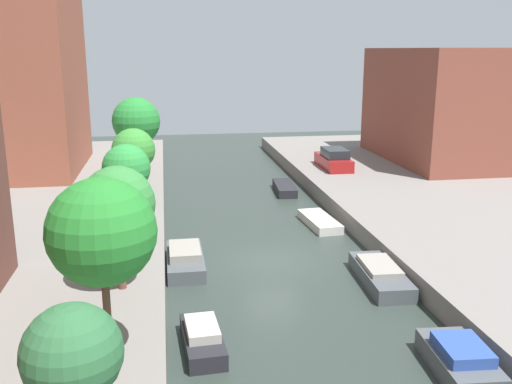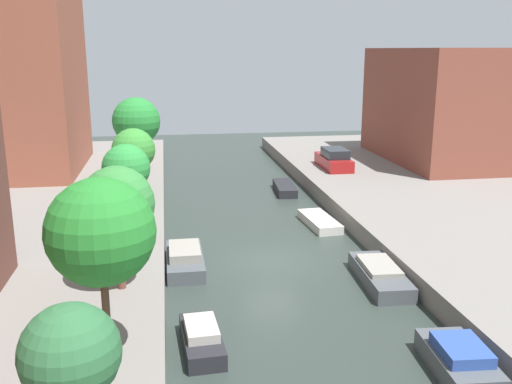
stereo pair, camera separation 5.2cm
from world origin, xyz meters
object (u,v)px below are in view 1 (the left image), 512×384
Objects in this scene: street_tree_5 at (136,121)px; moored_boat_right_2 at (380,275)px; low_block_right at (452,105)px; street_tree_1 at (102,232)px; street_tree_3 at (126,169)px; street_tree_4 at (133,150)px; moored_boat_right_1 at (460,360)px; moored_boat_left_1 at (202,338)px; parked_car at (334,160)px; moored_boat_left_2 at (185,259)px; street_tree_2 at (117,204)px; moored_boat_right_3 at (320,221)px; street_tree_0 at (72,355)px; moored_boat_right_4 at (285,188)px.

moored_boat_right_2 is (10.68, -15.83, -4.84)m from street_tree_5.
low_block_right is 36.77m from street_tree_1.
street_tree_3 reaches higher than street_tree_4.
low_block_right is at bearing 63.36° from moored_boat_right_1.
moored_boat_left_1 is at bearing -151.36° from moored_boat_right_2.
moored_boat_left_2 is at bearing -126.46° from parked_car.
moored_boat_right_1 is at bearing -29.42° from street_tree_2.
moored_boat_left_2 is 1.26× the size of moored_boat_right_1.
low_block_right is 25.12m from street_tree_5.
moored_boat_right_2 is at bearing 30.72° from street_tree_1.
street_tree_1 is 10.74m from moored_boat_left_2.
street_tree_2 reaches higher than street_tree_3.
street_tree_2 reaches higher than moored_boat_right_2.
street_tree_5 reaches higher than moored_boat_right_3.
moored_boat_right_3 is at bearing -138.41° from low_block_right.
moored_boat_left_1 is 9.00m from moored_boat_right_2.
street_tree_0 is 1.28× the size of moored_boat_right_1.
moored_boat_right_4 is (7.45, 13.17, -0.14)m from moored_boat_left_2.
street_tree_2 is 11.43m from moored_boat_right_2.
street_tree_5 is (0.00, 16.96, 0.93)m from street_tree_2.
street_tree_1 is 1.18× the size of street_tree_3.
street_tree_2 reaches higher than moored_boat_right_1.
moored_boat_right_4 is at bearing 91.38° from moored_boat_right_1.
street_tree_3 is 1.15× the size of moored_boat_right_3.
moored_boat_right_4 is at bearing 66.26° from street_tree_1.
street_tree_4 is 0.76× the size of street_tree_5.
moored_boat_right_2 is at bearing -22.78° from street_tree_3.
street_tree_1 is 1.36× the size of moored_boat_right_3.
street_tree_2 reaches higher than parked_car.
street_tree_3 is 0.79× the size of street_tree_5.
street_tree_5 is (-24.58, -5.17, -0.20)m from low_block_right.
moored_boat_left_1 is at bearing -79.77° from street_tree_4.
street_tree_5 is 15.13m from parked_car.
moored_boat_left_1 reaches higher than moored_boat_right_3.
low_block_right reaches higher than street_tree_0.
moored_boat_left_2 is 9.39m from moored_boat_right_3.
moored_boat_right_1 is (10.51, -11.53, -3.99)m from street_tree_3.
street_tree_1 is at bearing -104.81° from moored_boat_left_2.
street_tree_5 is 11.11m from moored_boat_right_4.
low_block_right reaches higher than parked_car.
low_block_right is at bearing 22.05° from street_tree_4.
street_tree_5 is 1.45× the size of moored_boat_right_3.
street_tree_3 is (-0.00, 5.61, 0.16)m from street_tree_2.
street_tree_3 is 11.76m from moored_boat_right_3.
low_block_right is at bearing 49.27° from moored_boat_left_1.
moored_boat_left_2 is at bearing -72.58° from street_tree_4.
low_block_right reaches higher than street_tree_1.
moored_boat_right_1 reaches higher than moored_boat_right_2.
moored_boat_right_2 is (8.18, -3.09, -0.05)m from moored_boat_left_2.
parked_car reaches higher than moored_boat_right_4.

